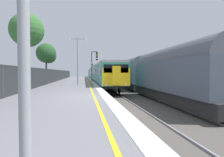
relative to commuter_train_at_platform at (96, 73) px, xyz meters
The scene contains 9 objects.
ground 35.76m from the commuter_train_at_platform, 89.13° to the right, with size 17.40×110.00×1.21m.
commuter_train_at_platform is the anchor object (origin of this frame).
freight_train_adjacent_track 12.23m from the commuter_train_at_platform, 70.89° to the right, with size 2.60×56.01×4.44m.
signal_gantry 15.67m from the commuter_train_at_platform, 95.43° to the right, with size 1.10×0.24×4.98m.
speed_limit_sign 19.37m from the commuter_train_at_platform, 95.47° to the right, with size 0.59×0.08×2.95m.
platform_lamp_mid 25.80m from the commuter_train_at_platform, 98.34° to the right, with size 2.00×0.20×5.32m.
platform_back_fence 36.49m from the commuter_train_at_platform, 101.93° to the right, with size 0.07×99.00×1.90m.
background_tree_left 15.41m from the commuter_train_at_platform, 130.20° to the right, with size 3.54×3.53×6.72m.
background_tree_centre 26.55m from the commuter_train_at_platform, 111.07° to the right, with size 3.81×3.81×8.17m.
Camera 1 is at (-0.93, -11.34, 1.46)m, focal length 30.10 mm.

